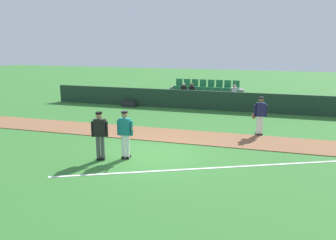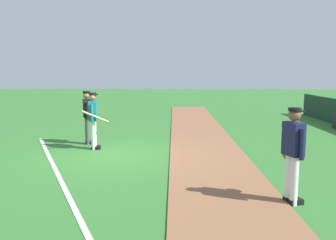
# 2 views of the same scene
# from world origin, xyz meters

# --- Properties ---
(ground_plane) EXTENTS (80.00, 80.00, 0.00)m
(ground_plane) POSITION_xyz_m (0.00, 0.00, 0.00)
(ground_plane) COLOR #33702D
(infield_dirt_path) EXTENTS (28.00, 2.18, 0.03)m
(infield_dirt_path) POSITION_xyz_m (0.00, 2.72, 0.01)
(infield_dirt_path) COLOR brown
(infield_dirt_path) RESTS_ON ground
(foul_line_chalk) EXTENTS (10.90, 5.20, 0.01)m
(foul_line_chalk) POSITION_xyz_m (3.00, -0.50, 0.01)
(foul_line_chalk) COLOR white
(foul_line_chalk) RESTS_ON ground
(batter_teal_jersey) EXTENTS (0.71, 0.76, 1.76)m
(batter_teal_jersey) POSITION_xyz_m (-0.78, -0.74, 0.97)
(batter_teal_jersey) COLOR white
(batter_teal_jersey) RESTS_ON ground
(umpire_home_plate) EXTENTS (0.56, 0.40, 1.76)m
(umpire_home_plate) POSITION_xyz_m (-1.59, -1.11, 1.00)
(umpire_home_plate) COLOR #4C4C4C
(umpire_home_plate) RESTS_ON ground
(runner_navy_jersey) EXTENTS (0.67, 0.39, 1.76)m
(runner_navy_jersey) POSITION_xyz_m (3.71, 3.87, 0.96)
(runner_navy_jersey) COLOR white
(runner_navy_jersey) RESTS_ON ground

